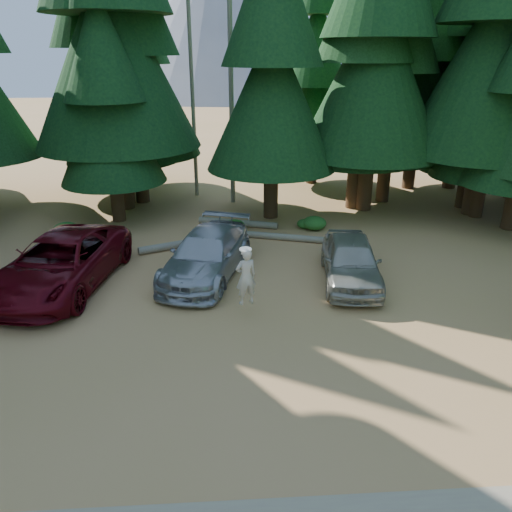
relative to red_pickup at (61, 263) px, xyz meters
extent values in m
plane|color=tan|center=(5.22, -4.48, -0.89)|extent=(160.00, 160.00, 0.00)
cylinder|color=#686153|center=(6.02, 10.02, 5.11)|extent=(0.24, 0.24, 12.00)
cylinder|color=#686153|center=(4.02, 11.52, 4.11)|extent=(0.20, 0.20, 10.00)
cone|color=gray|center=(5.22, 80.52, 13.11)|extent=(44.00, 44.00, 28.00)
cone|color=gray|center=(-2.78, 90.52, 9.11)|extent=(36.00, 36.00, 20.00)
imported|color=#590711|center=(0.00, 0.00, 0.00)|extent=(4.07, 6.86, 1.79)
imported|color=#ACAFB5|center=(4.89, 0.62, -0.09)|extent=(3.75, 5.95, 1.61)
imported|color=#ADAA9A|center=(9.91, -0.20, -0.10)|extent=(2.47, 4.88, 1.59)
imported|color=beige|center=(6.16, -2.29, 0.35)|extent=(0.76, 0.63, 1.80)
cylinder|color=white|center=(6.16, -2.24, 1.22)|extent=(0.36, 0.36, 0.04)
cylinder|color=#686153|center=(4.12, 3.59, -0.74)|extent=(4.15, 2.01, 0.31)
cylinder|color=#686153|center=(6.15, 6.02, -0.74)|extent=(3.64, 1.43, 0.31)
cylinder|color=#686153|center=(8.31, 3.95, -0.75)|extent=(4.30, 1.55, 0.28)
ellipsoid|color=#1D611E|center=(0.07, 2.37, -0.65)|extent=(0.90, 0.90, 0.49)
ellipsoid|color=#1D611E|center=(-1.38, 5.14, -0.59)|extent=(1.10, 1.10, 0.60)
ellipsoid|color=#1D611E|center=(5.20, 2.27, -0.53)|extent=(1.33, 1.33, 0.73)
ellipsoid|color=#1D611E|center=(9.22, 5.52, -0.69)|extent=(0.75, 0.75, 0.41)
ellipsoid|color=#1D611E|center=(5.99, 5.33, -0.64)|extent=(0.93, 0.93, 0.51)
ellipsoid|color=#1D611E|center=(9.61, 5.35, -0.60)|extent=(1.08, 1.08, 0.59)
camera|label=1|loc=(5.61, -15.88, 6.65)|focal=35.00mm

